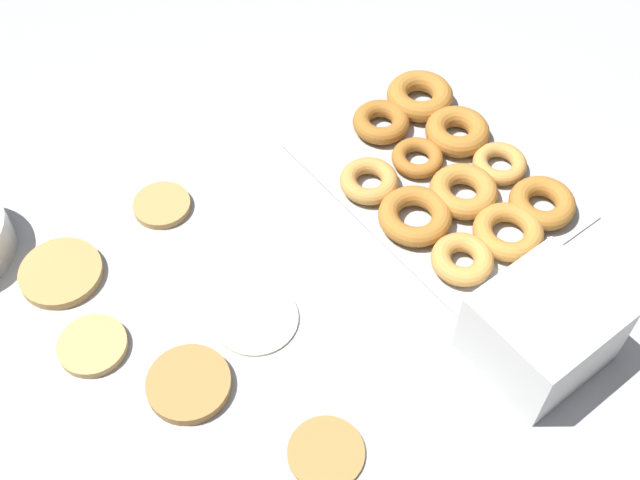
# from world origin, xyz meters

# --- Properties ---
(ground_plane) EXTENTS (3.00, 3.00, 0.00)m
(ground_plane) POSITION_xyz_m (0.00, 0.00, 0.00)
(ground_plane) COLOR #B2B5BA
(pancake_0) EXTENTS (0.11, 0.11, 0.02)m
(pancake_0) POSITION_xyz_m (-0.06, 0.15, 0.01)
(pancake_0) COLOR #B27F42
(pancake_0) RESTS_ON ground_plane
(pancake_1) EXTENTS (0.09, 0.09, 0.01)m
(pancake_1) POSITION_xyz_m (0.22, 0.03, 0.01)
(pancake_1) COLOR tan
(pancake_1) RESTS_ON ground_plane
(pancake_2) EXTENTS (0.09, 0.09, 0.01)m
(pancake_2) POSITION_xyz_m (0.07, 0.22, 0.01)
(pancake_2) COLOR tan
(pancake_2) RESTS_ON ground_plane
(pancake_3) EXTENTS (0.12, 0.12, 0.01)m
(pancake_3) POSITION_xyz_m (-0.03, 0.03, 0.00)
(pancake_3) COLOR beige
(pancake_3) RESTS_ON ground_plane
(pancake_4) EXTENTS (0.10, 0.10, 0.01)m
(pancake_4) POSITION_xyz_m (-0.24, 0.07, 0.00)
(pancake_4) COLOR #B27F42
(pancake_4) RESTS_ON ground_plane
(pancake_6) EXTENTS (0.12, 0.12, 0.01)m
(pancake_6) POSITION_xyz_m (0.20, 0.20, 0.01)
(pancake_6) COLOR tan
(pancake_6) RESTS_ON ground_plane
(donut_tray) EXTENTS (0.41, 0.29, 0.04)m
(donut_tray) POSITION_xyz_m (-0.00, -0.35, 0.02)
(donut_tray) COLOR #ADAFB5
(donut_tray) RESTS_ON ground_plane
(container_stack) EXTENTS (0.15, 0.16, 0.11)m
(container_stack) POSITION_xyz_m (-0.29, -0.23, 0.06)
(container_stack) COLOR white
(container_stack) RESTS_ON ground_plane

